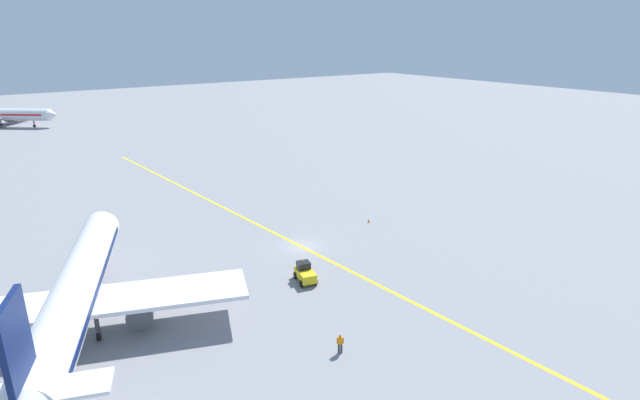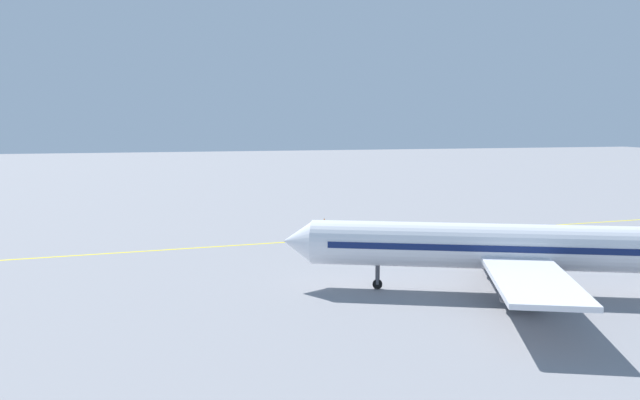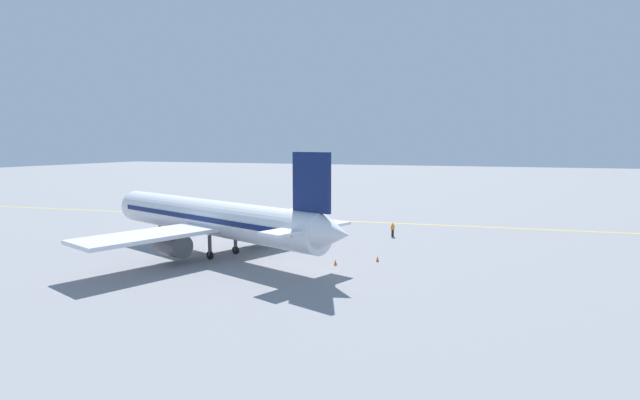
{
  "view_description": "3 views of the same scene",
  "coord_description": "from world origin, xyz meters",
  "px_view_note": "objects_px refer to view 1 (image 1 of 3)",
  "views": [
    {
      "loc": [
        -29.95,
        -46.02,
        24.23
      ],
      "look_at": [
        3.84,
        1.47,
        4.73
      ],
      "focal_mm": 28.0,
      "sensor_mm": 36.0,
      "label": 1
    },
    {
      "loc": [
        -68.84,
        21.23,
        13.82
      ],
      "look_at": [
        4.49,
        3.72,
        3.99
      ],
      "focal_mm": 35.0,
      "sensor_mm": 36.0,
      "label": 2
    },
    {
      "loc": [
        -68.37,
        -32.13,
        11.22
      ],
      "look_at": [
        2.93,
        -5.37,
        2.72
      ],
      "focal_mm": 28.0,
      "sensor_mm": 36.0,
      "label": 3
    }
  ],
  "objects_px": {
    "airplane_distant_taxiing": "(0,115)",
    "baggage_tug_white": "(305,273)",
    "airplane_at_gate": "(75,294)",
    "traffic_cone_near_nose": "(369,221)",
    "ground_crew_worker": "(340,343)"
  },
  "relations": [
    {
      "from": "airplane_distant_taxiing",
      "to": "baggage_tug_white",
      "type": "distance_m",
      "value": 123.51
    },
    {
      "from": "baggage_tug_white",
      "to": "ground_crew_worker",
      "type": "distance_m",
      "value": 12.6
    },
    {
      "from": "baggage_tug_white",
      "to": "ground_crew_worker",
      "type": "xyz_separation_m",
      "value": [
        -4.51,
        -11.76,
        0.01
      ]
    },
    {
      "from": "ground_crew_worker",
      "to": "traffic_cone_near_nose",
      "type": "distance_m",
      "value": 29.39
    },
    {
      "from": "baggage_tug_white",
      "to": "airplane_at_gate",
      "type": "bearing_deg",
      "value": 170.93
    },
    {
      "from": "airplane_at_gate",
      "to": "airplane_distant_taxiing",
      "type": "relative_size",
      "value": 1.29
    },
    {
      "from": "airplane_at_gate",
      "to": "baggage_tug_white",
      "type": "height_order",
      "value": "airplane_at_gate"
    },
    {
      "from": "airplane_distant_taxiing",
      "to": "traffic_cone_near_nose",
      "type": "bearing_deg",
      "value": -73.32
    },
    {
      "from": "airplane_distant_taxiing",
      "to": "ground_crew_worker",
      "type": "height_order",
      "value": "airplane_distant_taxiing"
    },
    {
      "from": "airplane_at_gate",
      "to": "traffic_cone_near_nose",
      "type": "bearing_deg",
      "value": 8.66
    },
    {
      "from": "airplane_distant_taxiing",
      "to": "traffic_cone_near_nose",
      "type": "xyz_separation_m",
      "value": [
        33.93,
        -113.27,
        -3.06
      ]
    },
    {
      "from": "airplane_distant_taxiing",
      "to": "airplane_at_gate",
      "type": "bearing_deg",
      "value": -91.5
    },
    {
      "from": "airplane_distant_taxiing",
      "to": "baggage_tug_white",
      "type": "xyz_separation_m",
      "value": [
        17.6,
        -122.22,
        -2.44
      ]
    },
    {
      "from": "baggage_tug_white",
      "to": "traffic_cone_near_nose",
      "type": "distance_m",
      "value": 18.63
    },
    {
      "from": "traffic_cone_near_nose",
      "to": "airplane_distant_taxiing",
      "type": "bearing_deg",
      "value": 106.68
    }
  ]
}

